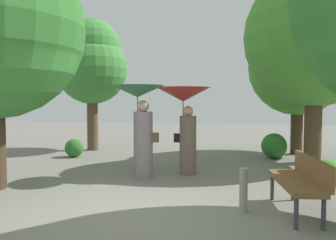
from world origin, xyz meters
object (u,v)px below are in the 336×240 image
at_px(park_bench, 301,179).
at_px(tree_mid_right, 315,25).
at_px(person_right, 185,109).
at_px(path_marker_post, 243,190).
at_px(tree_far_back, 298,59).
at_px(person_left, 140,114).
at_px(tree_near_left, 92,62).

xyz_separation_m(park_bench, tree_mid_right, (1.00, 4.38, 3.10)).
distance_m(person_right, path_marker_post, 3.02).
xyz_separation_m(tree_far_back, path_marker_post, (-1.64, -6.05, -2.60)).
height_order(person_left, tree_near_left, tree_near_left).
relative_size(person_left, tree_near_left, 0.45).
xyz_separation_m(person_left, park_bench, (2.95, -1.74, -0.86)).
distance_m(tree_near_left, path_marker_post, 7.87).
bearing_deg(person_left, tree_near_left, 38.14).
bearing_deg(tree_near_left, tree_mid_right, -9.11).
bearing_deg(path_marker_post, person_left, 138.91).
bearing_deg(tree_far_back, tree_mid_right, -83.67).
xyz_separation_m(person_left, tree_near_left, (-2.76, 3.72, 1.56)).
distance_m(park_bench, tree_far_back, 6.45).
height_order(park_bench, tree_near_left, tree_near_left).
bearing_deg(path_marker_post, park_bench, 8.79).
xyz_separation_m(person_right, tree_mid_right, (3.10, 2.02, 2.14)).
bearing_deg(tree_mid_right, tree_far_back, 96.33).
height_order(person_left, tree_far_back, tree_far_back).
bearing_deg(park_bench, person_left, -128.22).
bearing_deg(tree_near_left, park_bench, -43.66).
xyz_separation_m(person_right, tree_far_back, (2.93, 3.56, 1.46)).
xyz_separation_m(park_bench, tree_near_left, (-5.72, 5.46, 2.41)).
bearing_deg(tree_mid_right, tree_near_left, 170.89).
xyz_separation_m(person_left, tree_mid_right, (3.95, 2.64, 2.24)).
distance_m(person_right, tree_mid_right, 4.28).
relative_size(person_right, tree_mid_right, 0.34).
distance_m(tree_near_left, tree_far_back, 6.56).
relative_size(park_bench, tree_far_back, 0.34).
relative_size(person_right, path_marker_post, 2.96).
bearing_deg(tree_near_left, path_marker_post, -48.70).
height_order(person_left, park_bench, person_left).
distance_m(person_left, tree_far_back, 5.85).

